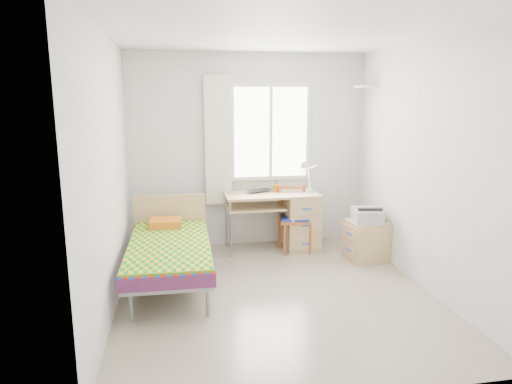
% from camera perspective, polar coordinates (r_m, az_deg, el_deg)
% --- Properties ---
extents(floor, '(3.50, 3.50, 0.00)m').
position_cam_1_polar(floor, '(4.89, 2.43, -12.56)').
color(floor, '#BCAD93').
rests_on(floor, ground).
extents(ceiling, '(3.50, 3.50, 0.00)m').
position_cam_1_polar(ceiling, '(4.50, 2.73, 19.26)').
color(ceiling, white).
rests_on(ceiling, wall_back).
extents(wall_back, '(3.20, 0.00, 3.20)m').
position_cam_1_polar(wall_back, '(6.22, -0.94, 5.15)').
color(wall_back, silver).
rests_on(wall_back, ground).
extents(wall_left, '(0.00, 3.50, 3.50)m').
position_cam_1_polar(wall_left, '(4.45, -17.98, 1.99)').
color(wall_left, silver).
rests_on(wall_left, ground).
extents(wall_right, '(0.00, 3.50, 3.50)m').
position_cam_1_polar(wall_right, '(5.10, 20.42, 3.00)').
color(wall_right, silver).
rests_on(wall_right, ground).
extents(window, '(1.10, 0.04, 1.30)m').
position_cam_1_polar(window, '(6.23, 1.84, 7.46)').
color(window, white).
rests_on(window, wall_back).
extents(curtain, '(0.35, 0.05, 1.70)m').
position_cam_1_polar(curtain, '(6.08, -4.77, 6.38)').
color(curtain, beige).
rests_on(curtain, wall_back).
extents(floating_shelf, '(0.20, 0.32, 0.03)m').
position_cam_1_polar(floating_shelf, '(6.26, 13.51, 12.67)').
color(floating_shelf, white).
rests_on(floating_shelf, wall_right).
extents(bed, '(0.91, 1.89, 0.81)m').
position_cam_1_polar(bed, '(5.14, -10.75, -6.80)').
color(bed, gray).
rests_on(bed, floor).
extents(desk, '(1.24, 0.58, 0.77)m').
position_cam_1_polar(desk, '(6.17, 4.95, -3.28)').
color(desk, tan).
rests_on(desk, floor).
extents(chair, '(0.44, 0.44, 0.88)m').
position_cam_1_polar(chair, '(6.09, 4.78, -2.76)').
color(chair, '#92371C').
rests_on(chair, floor).
extents(cabinet, '(0.51, 0.46, 0.50)m').
position_cam_1_polar(cabinet, '(5.91, 13.62, -5.91)').
color(cabinet, tan).
rests_on(cabinet, floor).
extents(printer, '(0.38, 0.43, 0.17)m').
position_cam_1_polar(printer, '(5.81, 13.69, -2.78)').
color(printer, '#B0B4B8').
rests_on(printer, cabinet).
extents(laptop, '(0.42, 0.36, 0.03)m').
position_cam_1_polar(laptop, '(6.06, 0.71, 0.05)').
color(laptop, black).
rests_on(laptop, desk).
extents(pen_cup, '(0.08, 0.08, 0.10)m').
position_cam_1_polar(pen_cup, '(6.13, 2.49, 0.50)').
color(pen_cup, orange).
rests_on(pen_cup, desk).
extents(task_lamp, '(0.23, 0.33, 0.44)m').
position_cam_1_polar(task_lamp, '(5.98, 6.47, 2.36)').
color(task_lamp, white).
rests_on(task_lamp, desk).
extents(book, '(0.21, 0.27, 0.02)m').
position_cam_1_polar(book, '(6.04, -0.09, -1.89)').
color(book, gray).
rests_on(book, desk).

